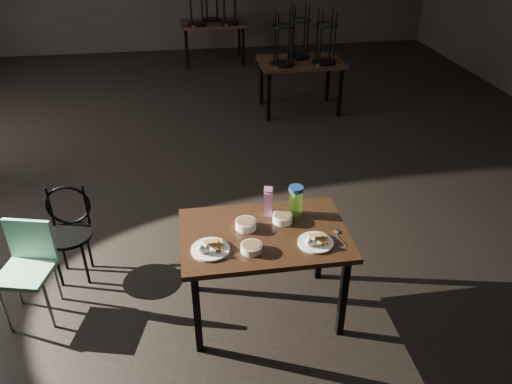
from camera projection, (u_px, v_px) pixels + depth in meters
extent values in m
plane|color=black|center=(215.00, 198.00, 5.38)|extent=(12.00, 12.00, 0.00)
cube|color=black|center=(264.00, 235.00, 3.57)|extent=(1.20, 0.80, 0.04)
cube|color=black|center=(197.00, 313.00, 3.43)|extent=(0.05, 0.05, 0.71)
cube|color=black|center=(343.00, 297.00, 3.56)|extent=(0.05, 0.05, 0.71)
cube|color=black|center=(193.00, 255.00, 3.97)|extent=(0.05, 0.05, 0.71)
cube|color=black|center=(320.00, 243.00, 4.10)|extent=(0.05, 0.05, 0.71)
cylinder|color=white|center=(210.00, 249.00, 3.38)|extent=(0.26, 0.26, 0.02)
cube|color=#A97C3B|center=(210.00, 239.00, 3.39)|extent=(0.09, 0.09, 0.04)
cube|color=#A97C3B|center=(215.00, 239.00, 3.39)|extent=(0.11, 0.11, 0.03)
ellipsoid|color=white|center=(201.00, 249.00, 3.32)|extent=(0.05, 0.05, 0.06)
ellipsoid|color=white|center=(207.00, 248.00, 3.33)|extent=(0.05, 0.05, 0.06)
cylinder|color=white|center=(316.00, 242.00, 3.45)|extent=(0.25, 0.25, 0.01)
cube|color=#A97C3B|center=(315.00, 233.00, 3.45)|extent=(0.09, 0.09, 0.04)
cube|color=#A97C3B|center=(319.00, 233.00, 3.46)|extent=(0.10, 0.10, 0.03)
ellipsoid|color=white|center=(309.00, 242.00, 3.39)|extent=(0.05, 0.05, 0.06)
ellipsoid|color=white|center=(314.00, 241.00, 3.40)|extent=(0.05, 0.05, 0.06)
cylinder|color=white|center=(246.00, 225.00, 3.59)|extent=(0.15, 0.15, 0.06)
cylinder|color=brown|center=(246.00, 222.00, 3.58)|extent=(0.13, 0.13, 0.01)
cylinder|color=white|center=(283.00, 218.00, 3.67)|extent=(0.15, 0.15, 0.06)
cylinder|color=brown|center=(283.00, 216.00, 3.66)|extent=(0.13, 0.13, 0.01)
cylinder|color=white|center=(251.00, 248.00, 3.37)|extent=(0.15, 0.15, 0.05)
cylinder|color=brown|center=(251.00, 246.00, 3.36)|extent=(0.12, 0.12, 0.01)
cube|color=#991B73|center=(268.00, 204.00, 3.71)|extent=(0.08, 0.08, 0.20)
cube|color=#991B73|center=(268.00, 190.00, 3.64)|extent=(0.08, 0.08, 0.06)
cylinder|color=#94EF46|center=(296.00, 203.00, 3.71)|extent=(0.13, 0.13, 0.21)
cylinder|color=navy|center=(296.00, 189.00, 3.64)|extent=(0.14, 0.14, 0.03)
ellipsoid|color=silver|center=(336.00, 231.00, 3.56)|extent=(0.06, 0.07, 0.01)
cube|color=silver|center=(341.00, 241.00, 3.47)|extent=(0.04, 0.14, 0.00)
cylinder|color=black|center=(69.00, 235.00, 4.08)|extent=(0.38, 0.38, 0.03)
torus|color=black|center=(68.00, 205.00, 4.11)|extent=(0.37, 0.03, 0.37)
cylinder|color=black|center=(89.00, 247.00, 4.29)|extent=(0.02, 0.02, 0.43)
cylinder|color=black|center=(63.00, 249.00, 4.26)|extent=(0.02, 0.02, 0.43)
cylinder|color=black|center=(58.00, 265.00, 4.08)|extent=(0.02, 0.02, 0.43)
cylinder|color=black|center=(85.00, 263.00, 4.11)|extent=(0.02, 0.02, 0.43)
cube|color=#6AA58A|center=(26.00, 273.00, 3.69)|extent=(0.44, 0.44, 0.04)
cube|color=#6AA58A|center=(30.00, 239.00, 3.73)|extent=(0.36, 0.12, 0.34)
cylinder|color=slate|center=(6.00, 311.00, 3.65)|extent=(0.02, 0.02, 0.42)
cylinder|color=slate|center=(49.00, 306.00, 3.69)|extent=(0.02, 0.02, 0.42)
cylinder|color=slate|center=(16.00, 283.00, 3.90)|extent=(0.02, 0.02, 0.42)
cylinder|color=slate|center=(57.00, 279.00, 3.94)|extent=(0.02, 0.02, 0.42)
cube|color=black|center=(301.00, 62.00, 7.18)|extent=(1.20, 0.80, 0.04)
cube|color=black|center=(269.00, 97.00, 7.03)|extent=(0.05, 0.05, 0.71)
cube|color=black|center=(340.00, 93.00, 7.17)|extent=(0.05, 0.05, 0.71)
cube|color=black|center=(262.00, 82.00, 7.57)|extent=(0.05, 0.05, 0.71)
cube|color=black|center=(328.00, 79.00, 7.71)|extent=(0.05, 0.05, 0.71)
cylinder|color=black|center=(283.00, 64.00, 6.99)|extent=(0.34, 0.34, 0.03)
torus|color=black|center=(284.00, 27.00, 6.73)|extent=(0.32, 0.32, 0.02)
cylinder|color=black|center=(289.00, 35.00, 6.90)|extent=(0.03, 0.03, 0.70)
cylinder|color=black|center=(275.00, 36.00, 6.87)|extent=(0.03, 0.03, 0.70)
cylinder|color=black|center=(277.00, 39.00, 6.71)|extent=(0.03, 0.03, 0.70)
cylinder|color=black|center=(292.00, 39.00, 6.73)|extent=(0.03, 0.03, 0.70)
cylinder|color=black|center=(324.00, 62.00, 7.07)|extent=(0.34, 0.34, 0.03)
torus|color=black|center=(327.00, 26.00, 6.81)|extent=(0.32, 0.32, 0.02)
cylinder|color=black|center=(331.00, 34.00, 6.98)|extent=(0.03, 0.03, 0.70)
cylinder|color=black|center=(317.00, 34.00, 6.95)|extent=(0.03, 0.03, 0.70)
cylinder|color=black|center=(321.00, 38.00, 6.78)|extent=(0.03, 0.03, 0.70)
cylinder|color=black|center=(335.00, 37.00, 6.81)|extent=(0.03, 0.03, 0.70)
cylinder|color=black|center=(298.00, 56.00, 7.31)|extent=(0.34, 0.34, 0.03)
torus|color=black|center=(300.00, 21.00, 7.05)|extent=(0.32, 0.32, 0.02)
cylinder|color=black|center=(304.00, 29.00, 7.22)|extent=(0.03, 0.03, 0.70)
cylinder|color=black|center=(291.00, 29.00, 7.19)|extent=(0.03, 0.03, 0.70)
cylinder|color=black|center=(294.00, 33.00, 7.03)|extent=(0.03, 0.03, 0.70)
cylinder|color=black|center=(308.00, 32.00, 7.05)|extent=(0.03, 0.03, 0.70)
cube|color=black|center=(213.00, 23.00, 9.29)|extent=(1.20, 0.80, 0.04)
cube|color=black|center=(187.00, 49.00, 9.14)|extent=(0.05, 0.05, 0.71)
cube|color=black|center=(243.00, 47.00, 9.28)|extent=(0.05, 0.05, 0.71)
cube|color=black|center=(186.00, 40.00, 9.68)|extent=(0.05, 0.05, 0.71)
cube|color=black|center=(239.00, 38.00, 9.82)|extent=(0.05, 0.05, 0.71)
cylinder|color=black|center=(197.00, 24.00, 9.10)|extent=(0.34, 0.34, 0.03)
cylinder|color=black|center=(201.00, 2.00, 9.01)|extent=(0.03, 0.03, 0.70)
cylinder|color=black|center=(190.00, 2.00, 8.99)|extent=(0.03, 0.03, 0.70)
cylinder|color=black|center=(191.00, 4.00, 8.82)|extent=(0.03, 0.03, 0.70)
cylinder|color=black|center=(202.00, 4.00, 8.84)|extent=(0.03, 0.03, 0.70)
cylinder|color=black|center=(230.00, 23.00, 9.18)|extent=(0.34, 0.34, 0.03)
cylinder|color=black|center=(234.00, 1.00, 9.09)|extent=(0.03, 0.03, 0.70)
cylinder|color=black|center=(223.00, 1.00, 9.06)|extent=(0.03, 0.03, 0.70)
cylinder|color=black|center=(224.00, 3.00, 8.90)|extent=(0.03, 0.03, 0.70)
cylinder|color=black|center=(235.00, 3.00, 8.92)|extent=(0.03, 0.03, 0.70)
cylinder|color=black|center=(212.00, 19.00, 9.42)|extent=(0.34, 0.34, 0.03)
cylinder|color=black|center=(206.00, 0.00, 9.14)|extent=(0.03, 0.03, 0.70)
cylinder|color=black|center=(217.00, 0.00, 9.16)|extent=(0.03, 0.03, 0.70)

